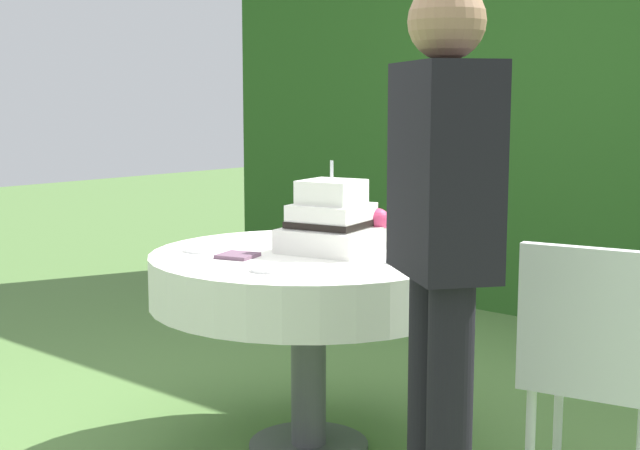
{
  "coord_description": "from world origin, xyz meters",
  "views": [
    {
      "loc": [
        2.11,
        -2.37,
        1.31
      ],
      "look_at": [
        0.02,
        0.04,
        0.85
      ],
      "focal_mm": 49.57,
      "sensor_mm": 36.0,
      "label": 1
    }
  ],
  "objects_px": {
    "wedding_cake": "(333,223)",
    "garden_chair": "(594,359)",
    "standing_person": "(442,244)",
    "cake_table": "(308,280)",
    "serving_plate_near": "(201,250)",
    "napkin_stack": "(238,256)",
    "serving_plate_left": "(269,269)",
    "serving_plate_far": "(402,261)"
  },
  "relations": [
    {
      "from": "napkin_stack",
      "to": "standing_person",
      "type": "bearing_deg",
      "value": -11.83
    },
    {
      "from": "cake_table",
      "to": "standing_person",
      "type": "relative_size",
      "value": 0.72
    },
    {
      "from": "napkin_stack",
      "to": "standing_person",
      "type": "distance_m",
      "value": 1.03
    },
    {
      "from": "garden_chair",
      "to": "standing_person",
      "type": "relative_size",
      "value": 0.56
    },
    {
      "from": "wedding_cake",
      "to": "serving_plate_near",
      "type": "relative_size",
      "value": 3.09
    },
    {
      "from": "standing_person",
      "to": "cake_table",
      "type": "bearing_deg",
      "value": 152.83
    },
    {
      "from": "serving_plate_near",
      "to": "serving_plate_left",
      "type": "xyz_separation_m",
      "value": [
        0.45,
        -0.1,
        0.0
      ]
    },
    {
      "from": "serving_plate_near",
      "to": "serving_plate_far",
      "type": "xyz_separation_m",
      "value": [
        0.69,
        0.3,
        0.0
      ]
    },
    {
      "from": "wedding_cake",
      "to": "garden_chair",
      "type": "xyz_separation_m",
      "value": [
        1.02,
        -0.01,
        -0.31
      ]
    },
    {
      "from": "wedding_cake",
      "to": "serving_plate_left",
      "type": "xyz_separation_m",
      "value": [
        0.08,
        -0.43,
        -0.1
      ]
    },
    {
      "from": "serving_plate_near",
      "to": "garden_chair",
      "type": "height_order",
      "value": "garden_chair"
    },
    {
      "from": "garden_chair",
      "to": "napkin_stack",
      "type": "bearing_deg",
      "value": -165.26
    },
    {
      "from": "cake_table",
      "to": "serving_plate_near",
      "type": "height_order",
      "value": "serving_plate_near"
    },
    {
      "from": "cake_table",
      "to": "serving_plate_near",
      "type": "bearing_deg",
      "value": -143.72
    },
    {
      "from": "cake_table",
      "to": "wedding_cake",
      "type": "height_order",
      "value": "wedding_cake"
    },
    {
      "from": "cake_table",
      "to": "wedding_cake",
      "type": "xyz_separation_m",
      "value": [
        0.05,
        0.09,
        0.21
      ]
    },
    {
      "from": "wedding_cake",
      "to": "serving_plate_near",
      "type": "distance_m",
      "value": 0.5
    },
    {
      "from": "cake_table",
      "to": "serving_plate_left",
      "type": "distance_m",
      "value": 0.38
    },
    {
      "from": "serving_plate_left",
      "to": "garden_chair",
      "type": "height_order",
      "value": "garden_chair"
    },
    {
      "from": "serving_plate_near",
      "to": "garden_chair",
      "type": "xyz_separation_m",
      "value": [
        1.39,
        0.31,
        -0.21
      ]
    },
    {
      "from": "cake_table",
      "to": "garden_chair",
      "type": "relative_size",
      "value": 1.3
    },
    {
      "from": "wedding_cake",
      "to": "serving_plate_near",
      "type": "xyz_separation_m",
      "value": [
        -0.37,
        -0.32,
        -0.1
      ]
    },
    {
      "from": "serving_plate_left",
      "to": "garden_chair",
      "type": "relative_size",
      "value": 0.14
    },
    {
      "from": "wedding_cake",
      "to": "standing_person",
      "type": "relative_size",
      "value": 0.24
    },
    {
      "from": "serving_plate_near",
      "to": "standing_person",
      "type": "xyz_separation_m",
      "value": [
        1.19,
        -0.21,
        0.18
      ]
    },
    {
      "from": "cake_table",
      "to": "wedding_cake",
      "type": "bearing_deg",
      "value": 62.7
    },
    {
      "from": "standing_person",
      "to": "serving_plate_left",
      "type": "bearing_deg",
      "value": 171.96
    },
    {
      "from": "serving_plate_far",
      "to": "serving_plate_left",
      "type": "distance_m",
      "value": 0.47
    },
    {
      "from": "standing_person",
      "to": "napkin_stack",
      "type": "bearing_deg",
      "value": 168.17
    },
    {
      "from": "wedding_cake",
      "to": "serving_plate_near",
      "type": "height_order",
      "value": "wedding_cake"
    },
    {
      "from": "cake_table",
      "to": "napkin_stack",
      "type": "xyz_separation_m",
      "value": [
        -0.13,
        -0.24,
        0.11
      ]
    },
    {
      "from": "wedding_cake",
      "to": "garden_chair",
      "type": "height_order",
      "value": "wedding_cake"
    },
    {
      "from": "garden_chair",
      "to": "serving_plate_near",
      "type": "bearing_deg",
      "value": -167.25
    },
    {
      "from": "cake_table",
      "to": "standing_person",
      "type": "height_order",
      "value": "standing_person"
    },
    {
      "from": "napkin_stack",
      "to": "garden_chair",
      "type": "bearing_deg",
      "value": 14.74
    },
    {
      "from": "garden_chair",
      "to": "standing_person",
      "type": "xyz_separation_m",
      "value": [
        -0.2,
        -0.52,
        0.39
      ]
    },
    {
      "from": "serving_plate_near",
      "to": "garden_chair",
      "type": "relative_size",
      "value": 0.14
    },
    {
      "from": "wedding_cake",
      "to": "standing_person",
      "type": "distance_m",
      "value": 0.98
    },
    {
      "from": "wedding_cake",
      "to": "serving_plate_far",
      "type": "xyz_separation_m",
      "value": [
        0.32,
        -0.02,
        -0.1
      ]
    },
    {
      "from": "napkin_stack",
      "to": "cake_table",
      "type": "bearing_deg",
      "value": 61.85
    },
    {
      "from": "wedding_cake",
      "to": "garden_chair",
      "type": "distance_m",
      "value": 1.07
    },
    {
      "from": "wedding_cake",
      "to": "serving_plate_far",
      "type": "relative_size",
      "value": 2.81
    }
  ]
}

